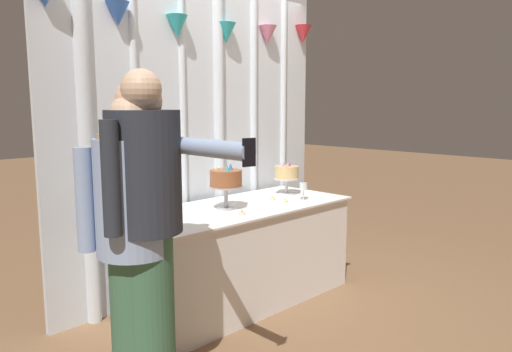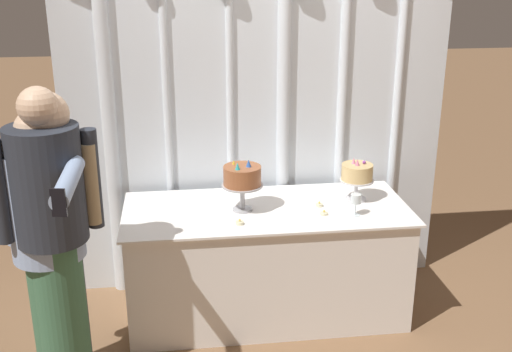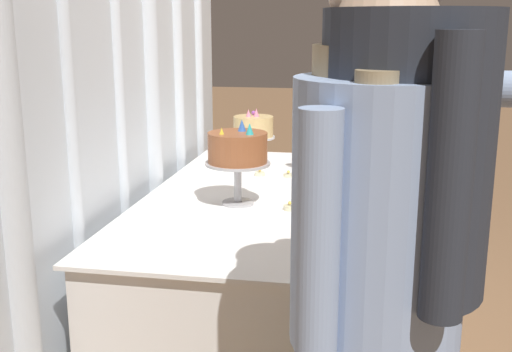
{
  "view_description": "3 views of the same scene",
  "coord_description": "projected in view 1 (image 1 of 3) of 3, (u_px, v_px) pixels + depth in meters",
  "views": [
    {
      "loc": [
        -2.48,
        -2.59,
        1.54
      ],
      "look_at": [
        0.11,
        0.04,
        0.99
      ],
      "focal_mm": 33.92,
      "sensor_mm": 36.0,
      "label": 1
    },
    {
      "loc": [
        -0.54,
        -3.55,
        2.3
      ],
      "look_at": [
        -0.05,
        0.23,
        0.94
      ],
      "focal_mm": 43.48,
      "sensor_mm": 36.0,
      "label": 2
    },
    {
      "loc": [
        -2.59,
        -0.44,
        1.49
      ],
      "look_at": [
        -0.17,
        0.01,
        0.89
      ],
      "focal_mm": 44.64,
      "sensor_mm": 36.0,
      "label": 3
    }
  ],
  "objects": [
    {
      "name": "guest_girl_blue_dress",
      "position": [
        135.0,
        240.0,
        2.45
      ],
      "size": [
        0.51,
        0.9,
        1.59
      ],
      "color": "#3D6B4C",
      "rests_on": "ground_plane"
    },
    {
      "name": "draped_curtain",
      "position": [
        198.0,
        129.0,
        3.96
      ],
      "size": [
        2.66,
        0.17,
        2.56
      ],
      "color": "silver",
      "rests_on": "ground_plane"
    },
    {
      "name": "tealight_far_left",
      "position": [
        242.0,
        213.0,
        3.42
      ],
      "size": [
        0.05,
        0.05,
        0.04
      ],
      "color": "beige",
      "rests_on": "cake_table"
    },
    {
      "name": "guest_man_dark_suit",
      "position": [
        143.0,
        221.0,
        2.48
      ],
      "size": [
        0.46,
        0.3,
        1.68
      ],
      "color": "#282D38",
      "rests_on": "ground_plane"
    },
    {
      "name": "cake_display_nearleft",
      "position": [
        226.0,
        180.0,
        3.57
      ],
      "size": [
        0.26,
        0.26,
        0.34
      ],
      "color": "#B2B2B7",
      "rests_on": "cake_table"
    },
    {
      "name": "ground_plane",
      "position": [
        249.0,
        304.0,
        3.77
      ],
      "size": [
        24.0,
        24.0,
        0.0
      ],
      "primitive_type": "plane",
      "color": "#846042"
    },
    {
      "name": "tealight_near_right",
      "position": [
        272.0,
        199.0,
        3.95
      ],
      "size": [
        0.05,
        0.05,
        0.03
      ],
      "color": "beige",
      "rests_on": "cake_table"
    },
    {
      "name": "cake_display_nearright",
      "position": [
        287.0,
        174.0,
        4.17
      ],
      "size": [
        0.22,
        0.22,
        0.29
      ],
      "color": "silver",
      "rests_on": "cake_table"
    },
    {
      "name": "cake_table",
      "position": [
        240.0,
        254.0,
        3.78
      ],
      "size": [
        1.84,
        0.79,
        0.77
      ],
      "color": "white",
      "rests_on": "ground_plane"
    },
    {
      "name": "tealight_near_left",
      "position": [
        285.0,
        201.0,
        3.85
      ],
      "size": [
        0.05,
        0.05,
        0.03
      ],
      "color": "beige",
      "rests_on": "cake_table"
    },
    {
      "name": "wine_glass",
      "position": [
        304.0,
        187.0,
        3.95
      ],
      "size": [
        0.07,
        0.07,
        0.14
      ],
      "color": "silver",
      "rests_on": "cake_table"
    },
    {
      "name": "guest_man_pink_jacket",
      "position": [
        146.0,
        227.0,
        2.43
      ],
      "size": [
        0.51,
        0.46,
        1.71
      ],
      "color": "#3D6B4C",
      "rests_on": "ground_plane"
    }
  ]
}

